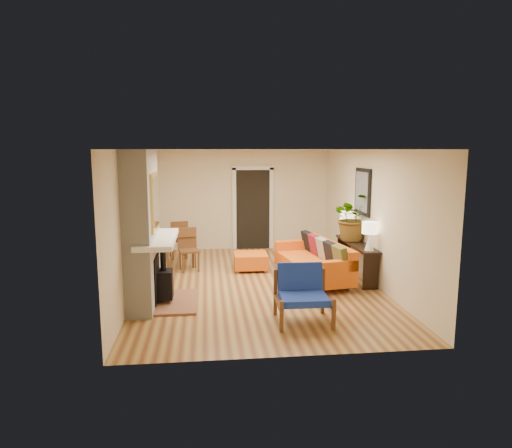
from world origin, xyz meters
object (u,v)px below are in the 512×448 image
object	(u,v)px
sofa	(316,261)
blue_chair	(302,291)
ottoman	(251,260)
console_table	(357,250)
dining_table	(180,238)
lamp_near	(370,233)
lamp_far	(347,221)
houseplant	(354,217)

from	to	relation	value
sofa	blue_chair	size ratio (longest dim) A/B	2.65
ottoman	console_table	world-z (taller)	console_table
sofa	console_table	size ratio (longest dim) A/B	1.22
blue_chair	dining_table	xyz separation A→B (m)	(-2.05, 3.71, 0.14)
ottoman	lamp_near	bearing A→B (deg)	-36.54
dining_table	sofa	bearing A→B (deg)	-28.74
blue_chair	dining_table	world-z (taller)	dining_table
ottoman	lamp_far	bearing A→B (deg)	-3.59
sofa	lamp_near	xyz separation A→B (m)	(0.85, -0.68, 0.69)
dining_table	lamp_near	xyz separation A→B (m)	(3.65, -2.22, 0.46)
blue_chair	dining_table	size ratio (longest dim) A/B	0.49
ottoman	houseplant	xyz separation A→B (m)	(2.08, -0.61, 1.01)
sofa	houseplant	size ratio (longest dim) A/B	2.27
lamp_near	houseplant	size ratio (longest dim) A/B	0.54
blue_chair	lamp_near	world-z (taller)	lamp_near
blue_chair	sofa	bearing A→B (deg)	70.78
ottoman	blue_chair	world-z (taller)	blue_chair
dining_table	console_table	xyz separation A→B (m)	(3.65, -1.51, -0.03)
sofa	dining_table	world-z (taller)	dining_table
blue_chair	lamp_far	bearing A→B (deg)	61.17
blue_chair	dining_table	bearing A→B (deg)	118.89
sofa	blue_chair	bearing A→B (deg)	-109.22
blue_chair	console_table	bearing A→B (deg)	53.97
ottoman	dining_table	world-z (taller)	dining_table
sofa	dining_table	size ratio (longest dim) A/B	1.29
ottoman	houseplant	distance (m)	2.39
blue_chair	ottoman	bearing A→B (deg)	99.17
console_table	lamp_near	world-z (taller)	lamp_near
sofa	dining_table	xyz separation A→B (m)	(-2.80, 1.54, 0.23)
lamp_near	blue_chair	bearing A→B (deg)	-137.05
ottoman	lamp_near	world-z (taller)	lamp_near
console_table	sofa	bearing A→B (deg)	-177.86
blue_chair	houseplant	distance (m)	3.01
console_table	houseplant	xyz separation A→B (m)	(-0.01, 0.23, 0.65)
dining_table	lamp_near	size ratio (longest dim) A/B	3.25
sofa	lamp_far	world-z (taller)	lamp_far
lamp_far	lamp_near	bearing A→B (deg)	-90.00
console_table	houseplant	bearing A→B (deg)	92.44
console_table	houseplant	world-z (taller)	houseplant
dining_table	houseplant	distance (m)	3.90
console_table	lamp_near	size ratio (longest dim) A/B	3.43
sofa	lamp_near	bearing A→B (deg)	-38.81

